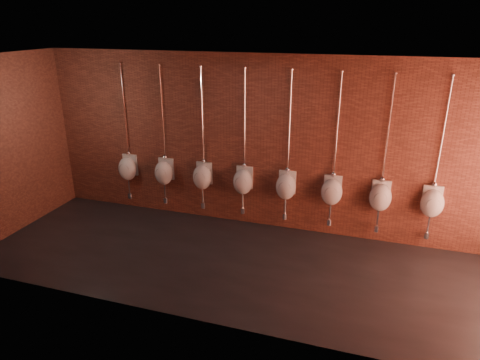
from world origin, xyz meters
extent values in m
plane|color=black|center=(0.00, 0.00, 0.00)|extent=(8.50, 8.50, 0.00)
cube|color=black|center=(0.00, 0.00, 3.20)|extent=(8.50, 3.00, 0.04)
cube|color=brown|center=(0.00, 1.50, 1.60)|extent=(8.50, 0.04, 3.20)
cube|color=brown|center=(0.00, -1.50, 1.60)|extent=(8.50, 0.04, 3.20)
cube|color=brown|center=(-4.25, 0.00, 1.60)|extent=(0.04, 3.00, 3.20)
ellipsoid|color=white|center=(-2.74, 1.36, 0.89)|extent=(0.38, 0.33, 0.49)
cube|color=white|center=(-2.74, 1.48, 0.94)|extent=(0.32, 0.05, 0.44)
cylinder|color=#969696|center=(-2.74, 1.24, 0.92)|extent=(0.22, 0.03, 0.21)
cylinder|color=white|center=(-2.74, 1.46, 2.04)|extent=(0.03, 0.03, 1.82)
sphere|color=white|center=(-2.74, 1.45, 1.19)|extent=(0.09, 0.09, 0.09)
cylinder|color=white|center=(-2.74, 1.46, 2.95)|extent=(0.06, 0.06, 0.01)
cylinder|color=white|center=(-2.74, 1.36, 0.53)|extent=(0.04, 0.04, 0.34)
cylinder|color=white|center=(-2.74, 1.36, 0.30)|extent=(0.09, 0.09, 0.12)
cylinder|color=white|center=(-2.74, 1.44, 0.30)|extent=(0.04, 0.16, 0.04)
ellipsoid|color=white|center=(-1.93, 1.36, 0.89)|extent=(0.38, 0.33, 0.49)
cube|color=white|center=(-1.93, 1.48, 0.94)|extent=(0.32, 0.05, 0.44)
cylinder|color=#969696|center=(-1.93, 1.24, 0.92)|extent=(0.22, 0.03, 0.21)
cylinder|color=white|center=(-1.93, 1.46, 2.04)|extent=(0.03, 0.03, 1.82)
sphere|color=white|center=(-1.93, 1.45, 1.19)|extent=(0.09, 0.09, 0.09)
cylinder|color=white|center=(-1.93, 1.46, 2.95)|extent=(0.06, 0.06, 0.01)
cylinder|color=white|center=(-1.93, 1.36, 0.53)|extent=(0.04, 0.04, 0.34)
cylinder|color=white|center=(-1.93, 1.36, 0.30)|extent=(0.09, 0.09, 0.12)
cylinder|color=white|center=(-1.93, 1.44, 0.30)|extent=(0.04, 0.16, 0.04)
ellipsoid|color=white|center=(-1.11, 1.36, 0.89)|extent=(0.38, 0.33, 0.49)
cube|color=white|center=(-1.11, 1.48, 0.94)|extent=(0.32, 0.05, 0.44)
cylinder|color=#969696|center=(-1.11, 1.24, 0.92)|extent=(0.22, 0.03, 0.21)
cylinder|color=white|center=(-1.11, 1.46, 2.04)|extent=(0.03, 0.03, 1.82)
sphere|color=white|center=(-1.11, 1.45, 1.19)|extent=(0.09, 0.09, 0.09)
cylinder|color=white|center=(-1.11, 1.46, 2.95)|extent=(0.06, 0.06, 0.01)
cylinder|color=white|center=(-1.11, 1.36, 0.53)|extent=(0.04, 0.04, 0.34)
cylinder|color=white|center=(-1.11, 1.36, 0.30)|extent=(0.09, 0.09, 0.12)
cylinder|color=white|center=(-1.11, 1.44, 0.30)|extent=(0.04, 0.16, 0.04)
ellipsoid|color=white|center=(-0.29, 1.36, 0.89)|extent=(0.38, 0.33, 0.49)
cube|color=white|center=(-0.29, 1.48, 0.94)|extent=(0.32, 0.05, 0.44)
cylinder|color=#969696|center=(-0.29, 1.24, 0.92)|extent=(0.22, 0.03, 0.21)
cylinder|color=white|center=(-0.29, 1.46, 2.04)|extent=(0.03, 0.03, 1.82)
sphere|color=white|center=(-0.29, 1.45, 1.19)|extent=(0.09, 0.09, 0.09)
cylinder|color=white|center=(-0.29, 1.46, 2.95)|extent=(0.06, 0.06, 0.01)
cylinder|color=white|center=(-0.29, 1.36, 0.53)|extent=(0.04, 0.04, 0.34)
cylinder|color=white|center=(-0.29, 1.36, 0.30)|extent=(0.09, 0.09, 0.12)
cylinder|color=white|center=(-0.29, 1.44, 0.30)|extent=(0.04, 0.16, 0.04)
ellipsoid|color=white|center=(0.53, 1.36, 0.89)|extent=(0.38, 0.33, 0.49)
cube|color=white|center=(0.53, 1.48, 0.94)|extent=(0.32, 0.05, 0.44)
cylinder|color=#969696|center=(0.53, 1.24, 0.92)|extent=(0.22, 0.03, 0.21)
cylinder|color=white|center=(0.53, 1.46, 2.04)|extent=(0.03, 0.03, 1.82)
sphere|color=white|center=(0.53, 1.45, 1.19)|extent=(0.09, 0.09, 0.09)
cylinder|color=white|center=(0.53, 1.46, 2.95)|extent=(0.06, 0.06, 0.01)
cylinder|color=white|center=(0.53, 1.36, 0.53)|extent=(0.04, 0.04, 0.34)
cylinder|color=white|center=(0.53, 1.36, 0.30)|extent=(0.09, 0.09, 0.12)
cylinder|color=white|center=(0.53, 1.44, 0.30)|extent=(0.04, 0.16, 0.04)
ellipsoid|color=white|center=(1.35, 1.36, 0.89)|extent=(0.38, 0.33, 0.49)
cube|color=white|center=(1.35, 1.48, 0.94)|extent=(0.32, 0.05, 0.44)
cylinder|color=#969696|center=(1.35, 1.24, 0.92)|extent=(0.22, 0.03, 0.21)
cylinder|color=white|center=(1.35, 1.46, 2.04)|extent=(0.03, 0.03, 1.82)
sphere|color=white|center=(1.35, 1.45, 1.19)|extent=(0.09, 0.09, 0.09)
cylinder|color=white|center=(1.35, 1.46, 2.95)|extent=(0.06, 0.06, 0.01)
cylinder|color=white|center=(1.35, 1.36, 0.53)|extent=(0.04, 0.04, 0.34)
cylinder|color=white|center=(1.35, 1.36, 0.30)|extent=(0.09, 0.09, 0.12)
cylinder|color=white|center=(1.35, 1.44, 0.30)|extent=(0.04, 0.16, 0.04)
ellipsoid|color=white|center=(2.16, 1.36, 0.89)|extent=(0.38, 0.33, 0.49)
cube|color=white|center=(2.16, 1.48, 0.94)|extent=(0.32, 0.05, 0.44)
cylinder|color=#969696|center=(2.16, 1.24, 0.92)|extent=(0.22, 0.03, 0.21)
cylinder|color=white|center=(2.16, 1.46, 2.04)|extent=(0.03, 0.03, 1.82)
sphere|color=white|center=(2.16, 1.45, 1.19)|extent=(0.09, 0.09, 0.09)
cylinder|color=white|center=(2.16, 1.46, 2.95)|extent=(0.06, 0.06, 0.01)
cylinder|color=white|center=(2.16, 1.36, 0.53)|extent=(0.04, 0.04, 0.34)
cylinder|color=white|center=(2.16, 1.36, 0.30)|extent=(0.09, 0.09, 0.12)
cylinder|color=white|center=(2.16, 1.44, 0.30)|extent=(0.04, 0.16, 0.04)
ellipsoid|color=white|center=(2.98, 1.36, 0.89)|extent=(0.38, 0.33, 0.49)
cube|color=white|center=(2.98, 1.48, 0.94)|extent=(0.32, 0.05, 0.44)
cylinder|color=#969696|center=(2.98, 1.24, 0.92)|extent=(0.22, 0.03, 0.21)
cylinder|color=white|center=(2.98, 1.46, 2.04)|extent=(0.03, 0.03, 1.82)
sphere|color=white|center=(2.98, 1.45, 1.19)|extent=(0.09, 0.09, 0.09)
cylinder|color=white|center=(2.98, 1.46, 2.95)|extent=(0.06, 0.06, 0.01)
cylinder|color=white|center=(2.98, 1.36, 0.53)|extent=(0.04, 0.04, 0.34)
cylinder|color=white|center=(2.98, 1.36, 0.30)|extent=(0.09, 0.09, 0.12)
cylinder|color=white|center=(2.98, 1.44, 0.30)|extent=(0.04, 0.16, 0.04)
camera|label=1|loc=(1.92, -5.74, 3.74)|focal=32.00mm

